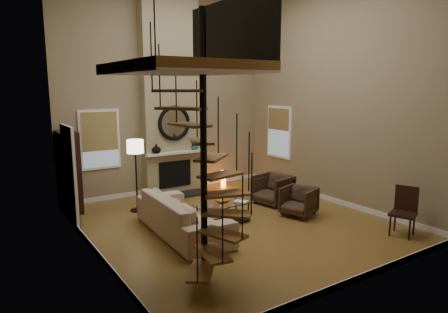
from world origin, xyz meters
TOP-DOWN VIEW (x-y plane):
  - ground at (0.00, 0.00)m, footprint 6.00×6.50m
  - back_wall at (0.00, 3.25)m, footprint 6.00×0.02m
  - front_wall at (0.00, -3.25)m, footprint 6.00×0.02m
  - left_wall at (-3.00, 0.00)m, footprint 0.02×6.50m
  - right_wall at (3.00, 0.00)m, footprint 0.02×6.50m
  - baseboard_back at (0.00, 3.24)m, footprint 6.00×0.02m
  - baseboard_front at (0.00, -3.24)m, footprint 6.00×0.02m
  - baseboard_left at (-2.99, 0.00)m, footprint 0.02×6.50m
  - baseboard_right at (2.99, 0.00)m, footprint 0.02×6.50m
  - chimney_breast at (0.00, 3.06)m, footprint 1.60×0.38m
  - hearth at (0.00, 2.57)m, footprint 1.50×0.60m
  - firebox at (0.00, 2.86)m, footprint 0.95×0.02m
  - mantel at (0.00, 2.78)m, footprint 1.70×0.18m
  - mirror_frame at (0.00, 2.84)m, footprint 0.94×0.10m
  - mirror_disc at (0.00, 2.85)m, footprint 0.80×0.01m
  - vase_left at (-0.55, 2.82)m, footprint 0.24×0.24m
  - vase_right at (0.60, 2.82)m, footprint 0.20×0.20m
  - window_back at (-1.90, 3.22)m, footprint 1.02×0.06m
  - window_right at (2.97, 2.00)m, footprint 0.06×1.02m
  - entry_door at (-2.95, 1.80)m, footprint 0.10×1.05m
  - loft at (-2.04, -1.80)m, footprint 1.70×2.20m
  - spiral_stair at (-1.78, -1.79)m, footprint 1.47×1.47m
  - hutch at (-2.79, 2.77)m, footprint 0.40×0.85m
  - sofa at (-1.25, 0.03)m, footprint 1.13×2.65m
  - armchair_near at (1.72, 0.66)m, footprint 0.98×0.96m
  - armchair_far at (1.55, -0.42)m, footprint 0.90×0.89m
  - coffee_table at (-0.24, 0.07)m, footprint 1.24×0.66m
  - bowl at (-0.24, 0.12)m, footprint 0.35×0.35m
  - book at (0.11, -0.08)m, footprint 0.34×0.36m
  - floor_lamp at (-1.46, 1.94)m, footprint 0.39×0.39m
  - accent_lamp at (1.49, 2.71)m, footprint 0.14×0.14m
  - side_chair at (2.44, -2.42)m, footprint 0.59×0.59m

SIDE VIEW (x-z plane):
  - ground at x=0.00m, z-range -0.01..0.00m
  - hearth at x=0.00m, z-range 0.00..0.04m
  - baseboard_back at x=0.00m, z-range 0.00..0.12m
  - baseboard_front at x=0.00m, z-range 0.00..0.12m
  - baseboard_left at x=-2.99m, z-range 0.00..0.12m
  - baseboard_right at x=2.99m, z-range 0.00..0.12m
  - accent_lamp at x=1.49m, z-range -0.01..0.51m
  - coffee_table at x=-0.24m, z-range 0.06..0.51m
  - armchair_near at x=1.72m, z-range -0.03..0.74m
  - armchair_far at x=1.55m, z-range 0.03..0.68m
  - sofa at x=-1.25m, z-range 0.01..0.78m
  - book at x=0.11m, z-range 0.45..0.48m
  - bowl at x=-0.24m, z-range 0.46..0.54m
  - side_chair at x=2.44m, z-range 0.04..1.02m
  - firebox at x=0.00m, z-range 0.19..0.91m
  - hutch at x=-2.79m, z-range 0.00..1.90m
  - entry_door at x=-2.95m, z-range -0.03..2.13m
  - mantel at x=0.00m, z-range 1.12..1.18m
  - vase_right at x=0.60m, z-range 1.18..1.39m
  - vase_left at x=-0.55m, z-range 1.18..1.43m
  - floor_lamp at x=-1.46m, z-range 0.56..2.27m
  - window_back at x=-1.90m, z-range 0.86..2.38m
  - window_right at x=2.97m, z-range 0.87..2.39m
  - spiral_stair at x=-1.78m, z-range -0.25..3.81m
  - mirror_frame at x=0.00m, z-range 1.48..2.42m
  - mirror_disc at x=0.00m, z-range 1.55..2.35m
  - back_wall at x=0.00m, z-range 0.00..5.50m
  - front_wall at x=0.00m, z-range 0.00..5.50m
  - left_wall at x=-3.00m, z-range 0.00..5.50m
  - right_wall at x=3.00m, z-range 0.00..5.50m
  - chimney_breast at x=0.00m, z-range 0.00..5.50m
  - loft at x=-2.04m, z-range 2.69..3.78m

